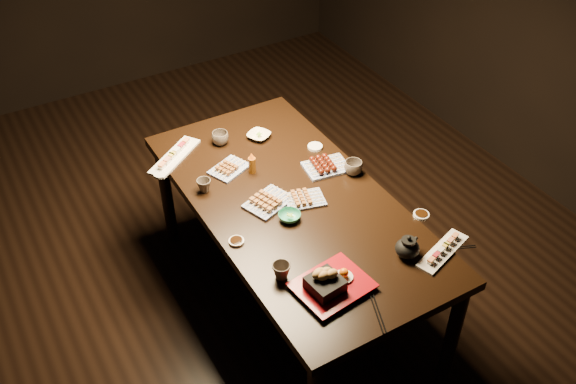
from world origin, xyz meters
The scene contains 23 objects.
ground centered at (0.00, 0.00, 0.00)m, with size 5.00×5.00×0.00m, color black.
dining_table centered at (-0.01, -0.39, 0.38)m, with size 0.90×1.80×0.75m, color black.
sushi_platter_near centered at (0.39, -1.05, 0.77)m, with size 0.32×0.09×0.04m, color white, non-canonical shape.
sushi_platter_far centered at (-0.38, 0.25, 0.77)m, with size 0.38×0.10×0.05m, color white, non-canonical shape.
yakitori_plate_center centered at (-0.13, -0.35, 0.78)m, with size 0.23×0.16×0.06m, color #828EB6, non-canonical shape.
yakitori_plate_right centered at (0.04, -0.42, 0.77)m, with size 0.19×0.14×0.05m, color #828EB6, non-canonical shape.
yakitori_plate_left centered at (-0.18, 0.00, 0.78)m, with size 0.20×0.14×0.05m, color #828EB6, non-canonical shape.
tsukune_plate centered at (0.28, -0.25, 0.78)m, with size 0.23×0.17×0.06m, color #828EB6, non-canonical shape.
edamame_bowl_green centered at (-0.10, -0.50, 0.77)m, with size 0.11×0.11×0.03m, color #319572.
edamame_bowl_cream centered at (0.10, 0.18, 0.77)m, with size 0.12×0.12×0.03m, color #F8E9CA.
tempura_tray centered at (-0.16, -0.98, 0.81)m, with size 0.32×0.25×0.12m, color black, non-canonical shape.
teacup_near_left centered at (-0.32, -0.81, 0.79)m, with size 0.08×0.08×0.08m, color #4F463D.
teacup_mid_right centered at (0.38, -0.36, 0.79)m, with size 0.10×0.10×0.08m, color #4F463D.
teacup_far_left centered at (-0.36, -0.09, 0.78)m, with size 0.07×0.07×0.07m, color #4F463D.
teacup_far_right centered at (-0.11, 0.24, 0.79)m, with size 0.09×0.09×0.07m, color #4F463D.
teapot centered at (0.24, -0.98, 0.81)m, with size 0.13×0.13×0.11m, color black, non-canonical shape.
condiment_bottle centered at (-0.08, -0.08, 0.81)m, with size 0.04×0.04×0.12m, color brown.
sauce_dish_west centered at (-0.39, -0.52, 0.76)m, with size 0.07×0.07×0.01m, color white.
sauce_dish_east centered at (0.33, -0.06, 0.76)m, with size 0.08×0.08×0.01m, color white.
sauce_dish_se centered at (0.47, -0.80, 0.76)m, with size 0.08×0.08×0.01m, color white.
sauce_dish_nw centered at (-0.51, 0.14, 0.76)m, with size 0.08×0.08×0.01m, color white.
chopsticks_near centered at (-0.07, -1.18, 0.75)m, with size 0.24×0.02×0.01m, color black, non-canonical shape.
chopsticks_se centered at (0.45, -1.06, 0.75)m, with size 0.21×0.02×0.01m, color black, non-canonical shape.
Camera 1 is at (-1.27, -2.50, 2.82)m, focal length 40.00 mm.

